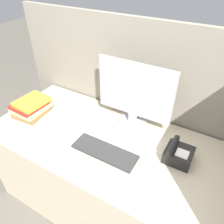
% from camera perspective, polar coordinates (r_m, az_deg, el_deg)
% --- Properties ---
extents(cubicle_panel_rear, '(2.10, 0.04, 1.50)m').
position_cam_1_polar(cubicle_panel_rear, '(1.88, 4.86, 0.79)').
color(cubicle_panel_rear, gray).
rests_on(cubicle_panel_rear, ground_plane).
extents(desk, '(1.70, 0.81, 0.77)m').
position_cam_1_polar(desk, '(1.86, -2.02, -15.58)').
color(desk, beige).
rests_on(desk, ground_plane).
extents(monitor, '(0.57, 0.21, 0.50)m').
position_cam_1_polar(monitor, '(1.58, 5.80, 4.10)').
color(monitor, '#B7B7BC').
rests_on(monitor, desk).
extents(keyboard, '(0.44, 0.15, 0.02)m').
position_cam_1_polar(keyboard, '(1.47, -1.95, -10.26)').
color(keyboard, '#333333').
rests_on(keyboard, desk).
extents(mouse, '(0.06, 0.04, 0.03)m').
position_cam_1_polar(mouse, '(1.40, 8.26, -13.89)').
color(mouse, silver).
rests_on(mouse, desk).
extents(coffee_cup, '(0.10, 0.10, 0.10)m').
position_cam_1_polar(coffee_cup, '(1.66, -8.71, -2.35)').
color(coffee_cup, white).
rests_on(coffee_cup, desk).
extents(book_stack, '(0.25, 0.29, 0.13)m').
position_cam_1_polar(book_stack, '(1.89, -20.31, 1.31)').
color(book_stack, olive).
rests_on(book_stack, desk).
extents(desk_telephone, '(0.17, 0.18, 0.12)m').
position_cam_1_polar(desk_telephone, '(1.46, 16.88, -10.47)').
color(desk_telephone, black).
rests_on(desk_telephone, desk).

